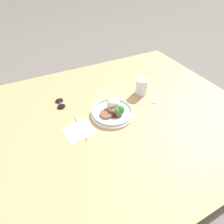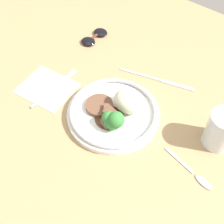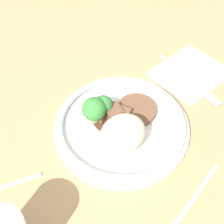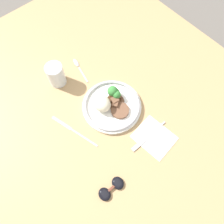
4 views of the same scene
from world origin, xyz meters
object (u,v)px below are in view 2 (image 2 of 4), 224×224
Objects in this scene: juice_glass at (220,131)px; spoon at (197,177)px; knife at (159,80)px; sunglasses at (95,37)px; plate at (115,112)px; fork at (59,85)px.

spoon is (0.01, -0.12, -0.04)m from juice_glass.
sunglasses is at bearing 158.05° from knife.
plate is 0.20m from fork.
plate is at bearing -158.89° from juice_glass.
knife is (-0.23, 0.09, -0.04)m from juice_glass.
juice_glass is 0.57× the size of fork.
spoon is at bearing -57.08° from knife.
juice_glass is 0.46× the size of knife.
sunglasses is (-0.50, 0.12, -0.04)m from juice_glass.
fork reaches higher than knife.
juice_glass is at bearing 107.19° from spoon.
sunglasses is at bearing 139.35° from plate.
knife is at bearing 150.73° from spoon.
juice_glass is at bearing 21.11° from plate.
knife is 0.27m from sunglasses.
fork is 0.29m from knife.
plate is 0.26m from spoon.
fork is 1.75× the size of sunglasses.
fork is at bearing -169.58° from spoon.
sunglasses is (-0.27, 0.03, 0.01)m from knife.
fork is 0.23m from sunglasses.
knife is at bearing -3.77° from sunglasses.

